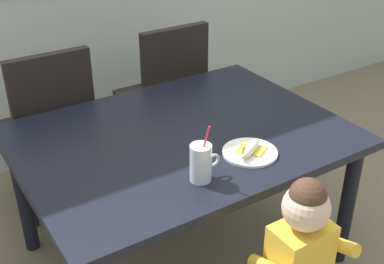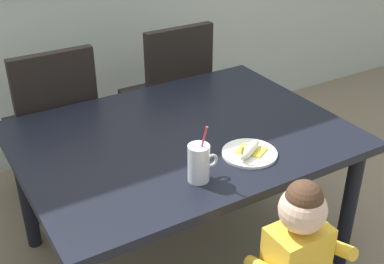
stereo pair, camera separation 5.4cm
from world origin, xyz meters
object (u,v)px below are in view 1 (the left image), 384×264
Objects in this scene: dining_chair_left at (50,122)px; milk_cup at (201,165)px; toddler_standing at (300,252)px; peeled_banana at (250,149)px; snack_plate at (250,152)px; dining_chair_right at (166,90)px; dining_table at (182,149)px.

dining_chair_left reaches higher than milk_cup.
toddler_standing is (0.44, -1.44, -0.02)m from dining_chair_left.
toddler_standing is 0.46m from peeled_banana.
dining_chair_right is at bearing 79.17° from snack_plate.
dining_chair_right is (0.73, 0.03, 0.00)m from dining_chair_left.
toddler_standing reaches higher than peeled_banana.
dining_table is at bearing 69.66° from milk_cup.
dining_table is 0.73m from toddler_standing.
peeled_banana is (0.52, -1.03, 0.19)m from dining_chair_left.
milk_cup reaches higher than dining_table.
toddler_standing reaches higher than dining_table.
dining_chair_left is at bearing 117.84° from dining_table.
dining_chair_right is 1.08m from snack_plate.
dining_chair_right is at bearing -177.71° from dining_chair_left.
milk_cup is 1.08× the size of snack_plate.
snack_plate is 0.03m from peeled_banana.
dining_chair_left is 5.48× the size of peeled_banana.
peeled_banana is at bearing 79.29° from toddler_standing.
snack_plate is (0.28, 0.05, -0.06)m from milk_cup.
dining_chair_left and dining_chair_right have the same top height.
dining_table is at bearing 65.19° from dining_chair_right.
toddler_standing is 4.78× the size of peeled_banana.
dining_chair_right is (0.35, 0.75, -0.08)m from dining_table.
dining_chair_left is 4.17× the size of snack_plate.
toddler_standing is at bearing 78.98° from dining_chair_right.
dining_table is 0.82m from dining_chair_left.
dining_chair_left is at bearing 107.08° from toddler_standing.
dining_chair_right reaches higher than toddler_standing.
toddler_standing is (0.06, -0.72, -0.09)m from dining_table.
milk_cup is (-0.19, 0.37, 0.24)m from toddler_standing.
dining_chair_left is at bearing 116.67° from peeled_banana.
peeled_banana is at bearing -66.12° from dining_table.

